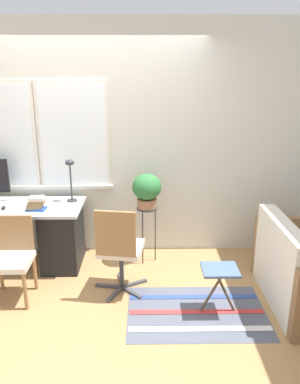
{
  "coord_description": "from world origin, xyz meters",
  "views": [
    {
      "loc": [
        0.57,
        -3.56,
        2.13
      ],
      "look_at": [
        0.62,
        0.17,
        0.93
      ],
      "focal_mm": 35.0,
      "sensor_mm": 36.0,
      "label": 1
    }
  ],
  "objects_px": {
    "plant_stand": "(147,215)",
    "folding_stool": "(220,274)",
    "mouse": "(3,208)",
    "potted_plant": "(147,189)",
    "desk_chair_wooden": "(12,256)",
    "office_chair_swivel": "(119,248)",
    "desk_lamp": "(70,171)",
    "book_stack": "(36,203)"
  },
  "relations": [
    {
      "from": "mouse",
      "to": "book_stack",
      "type": "bearing_deg",
      "value": -1.67
    },
    {
      "from": "book_stack",
      "to": "desk_lamp",
      "type": "bearing_deg",
      "value": 39.97
    },
    {
      "from": "desk_chair_wooden",
      "to": "desk_lamp",
      "type": "bearing_deg",
      "value": 59.28
    },
    {
      "from": "folding_stool",
      "to": "desk_lamp",
      "type": "bearing_deg",
      "value": 144.33
    },
    {
      "from": "book_stack",
      "to": "potted_plant",
      "type": "distance_m",
      "value": 1.2
    },
    {
      "from": "office_chair_swivel",
      "to": "plant_stand",
      "type": "height_order",
      "value": "office_chair_swivel"
    },
    {
      "from": "desk_chair_wooden",
      "to": "potted_plant",
      "type": "bearing_deg",
      "value": 28.09
    },
    {
      "from": "desk_chair_wooden",
      "to": "potted_plant",
      "type": "height_order",
      "value": "potted_plant"
    },
    {
      "from": "mouse",
      "to": "desk_lamp",
      "type": "bearing_deg",
      "value": 21.13
    },
    {
      "from": "office_chair_swivel",
      "to": "potted_plant",
      "type": "relative_size",
      "value": 2.39
    },
    {
      "from": "desk_chair_wooden",
      "to": "mouse",
      "type": "bearing_deg",
      "value": 112.75
    },
    {
      "from": "plant_stand",
      "to": "potted_plant",
      "type": "relative_size",
      "value": 1.71
    },
    {
      "from": "book_stack",
      "to": "mouse",
      "type": "bearing_deg",
      "value": 178.33
    },
    {
      "from": "potted_plant",
      "to": "folding_stool",
      "type": "relative_size",
      "value": 0.86
    },
    {
      "from": "plant_stand",
      "to": "mouse",
      "type": "bearing_deg",
      "value": -172.78
    },
    {
      "from": "desk_chair_wooden",
      "to": "plant_stand",
      "type": "distance_m",
      "value": 1.5
    },
    {
      "from": "book_stack",
      "to": "office_chair_swivel",
      "type": "relative_size",
      "value": 0.22
    },
    {
      "from": "plant_stand",
      "to": "book_stack",
      "type": "bearing_deg",
      "value": -170.14
    },
    {
      "from": "desk_lamp",
      "to": "folding_stool",
      "type": "distance_m",
      "value": 1.97
    },
    {
      "from": "plant_stand",
      "to": "potted_plant",
      "type": "height_order",
      "value": "potted_plant"
    },
    {
      "from": "desk_chair_wooden",
      "to": "office_chair_swivel",
      "type": "xyz_separation_m",
      "value": [
        1.04,
        0.04,
        0.06
      ]
    },
    {
      "from": "potted_plant",
      "to": "folding_stool",
      "type": "height_order",
      "value": "potted_plant"
    },
    {
      "from": "desk_lamp",
      "to": "folding_stool",
      "type": "relative_size",
      "value": 1.06
    },
    {
      "from": "book_stack",
      "to": "desk_chair_wooden",
      "type": "bearing_deg",
      "value": -103.86
    },
    {
      "from": "book_stack",
      "to": "folding_stool",
      "type": "height_order",
      "value": "book_stack"
    },
    {
      "from": "desk_chair_wooden",
      "to": "folding_stool",
      "type": "distance_m",
      "value": 1.98
    },
    {
      "from": "desk_chair_wooden",
      "to": "folding_stool",
      "type": "bearing_deg",
      "value": -9.13
    },
    {
      "from": "office_chair_swivel",
      "to": "plant_stand",
      "type": "relative_size",
      "value": 1.4
    },
    {
      "from": "potted_plant",
      "to": "folding_stool",
      "type": "bearing_deg",
      "value": -57.2
    },
    {
      "from": "potted_plant",
      "to": "office_chair_swivel",
      "type": "bearing_deg",
      "value": -111.78
    },
    {
      "from": "book_stack",
      "to": "desk_chair_wooden",
      "type": "relative_size",
      "value": 0.26
    },
    {
      "from": "desk_chair_wooden",
      "to": "office_chair_swivel",
      "type": "height_order",
      "value": "office_chair_swivel"
    },
    {
      "from": "desk_chair_wooden",
      "to": "office_chair_swivel",
      "type": "relative_size",
      "value": 0.86
    },
    {
      "from": "book_stack",
      "to": "plant_stand",
      "type": "bearing_deg",
      "value": 9.86
    },
    {
      "from": "mouse",
      "to": "desk_chair_wooden",
      "type": "height_order",
      "value": "desk_chair_wooden"
    },
    {
      "from": "mouse",
      "to": "potted_plant",
      "type": "distance_m",
      "value": 1.56
    },
    {
      "from": "plant_stand",
      "to": "folding_stool",
      "type": "height_order",
      "value": "plant_stand"
    },
    {
      "from": "plant_stand",
      "to": "folding_stool",
      "type": "xyz_separation_m",
      "value": [
        0.65,
        -1.01,
        -0.18
      ]
    },
    {
      "from": "desk_chair_wooden",
      "to": "potted_plant",
      "type": "distance_m",
      "value": 1.56
    },
    {
      "from": "plant_stand",
      "to": "potted_plant",
      "type": "xyz_separation_m",
      "value": [
        -0.0,
        -0.0,
        0.31
      ]
    },
    {
      "from": "desk_lamp",
      "to": "potted_plant",
      "type": "relative_size",
      "value": 1.24
    },
    {
      "from": "plant_stand",
      "to": "desk_lamp",
      "type": "bearing_deg",
      "value": 175.31
    }
  ]
}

